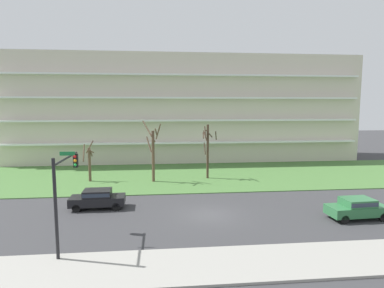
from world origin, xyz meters
TOP-DOWN VIEW (x-y plane):
  - ground at (0.00, 0.00)m, footprint 160.00×160.00m
  - sidewalk_curb_near at (0.00, -8.00)m, footprint 80.00×4.00m
  - grass_lawn_strip at (0.00, 14.00)m, footprint 80.00×16.00m
  - apartment_building at (0.00, 26.99)m, footprint 52.56×10.93m
  - tree_far_left at (-11.55, 12.17)m, footprint 1.24×1.26m
  - tree_left at (-4.52, 11.28)m, footprint 2.07×2.06m
  - tree_center at (1.71, 12.34)m, footprint 1.78×1.91m
  - sedan_black_near_left at (-8.92, 2.50)m, footprint 4.45×1.93m
  - sedan_green_center_left at (10.81, -2.00)m, footprint 4.50×2.05m
  - traffic_signal_mast at (-9.36, -4.89)m, footprint 0.90×4.88m

SIDE VIEW (x-z plane):
  - ground at x=0.00m, z-range 0.00..0.00m
  - grass_lawn_strip at x=0.00m, z-range 0.00..0.08m
  - sidewalk_curb_near at x=0.00m, z-range 0.00..0.15m
  - sedan_black_near_left at x=-8.92m, z-range 0.09..1.66m
  - sedan_green_center_left at x=10.81m, z-range 0.09..1.66m
  - tree_far_left at x=-11.55m, z-range -0.04..4.56m
  - tree_left at x=-4.52m, z-range -0.01..6.81m
  - tree_center at x=1.71m, z-range 0.37..6.67m
  - traffic_signal_mast at x=-9.36m, z-range 1.05..6.74m
  - apartment_building at x=0.00m, z-range 0.00..15.86m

